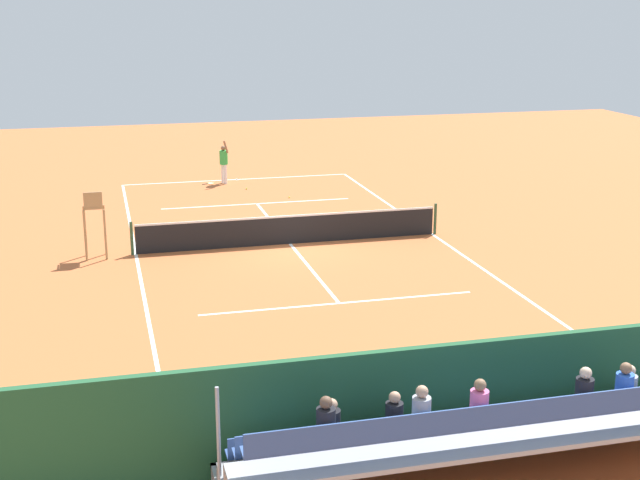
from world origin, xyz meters
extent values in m
plane|color=#BC6033|center=(0.00, 0.00, 0.00)|extent=(60.00, 60.00, 0.00)
cube|color=white|center=(0.00, -11.00, 0.00)|extent=(10.00, 0.10, 0.01)
cube|color=white|center=(0.00, 11.00, 0.00)|extent=(10.00, 0.10, 0.01)
cube|color=white|center=(-5.00, 0.00, 0.00)|extent=(0.10, 22.00, 0.01)
cube|color=white|center=(5.00, 0.00, 0.00)|extent=(0.10, 22.00, 0.01)
cube|color=white|center=(0.00, -6.05, 0.00)|extent=(7.50, 0.10, 0.01)
cube|color=white|center=(0.00, 6.05, 0.00)|extent=(7.50, 0.10, 0.01)
cube|color=white|center=(0.00, 0.00, 0.00)|extent=(0.10, 12.10, 0.01)
cube|color=white|center=(0.00, -11.00, 0.00)|extent=(0.10, 0.30, 0.01)
cube|color=black|center=(0.00, 0.00, 0.46)|extent=(10.00, 0.02, 0.91)
cube|color=white|center=(0.00, 0.00, 0.94)|extent=(10.00, 0.04, 0.06)
cylinder|color=#2D5133|center=(-5.10, 0.00, 0.54)|extent=(0.10, 0.10, 1.07)
cylinder|color=#2D5133|center=(5.10, 0.00, 0.54)|extent=(0.10, 0.10, 1.07)
cube|color=#235633|center=(0.00, 14.00, 1.00)|extent=(18.00, 0.16, 2.00)
cube|color=#9EA0A5|center=(0.00, 14.35, 0.23)|extent=(9.00, 0.10, 0.45)
cube|color=#9EA0A5|center=(0.00, 14.70, 0.41)|extent=(9.00, 0.80, 0.08)
cube|color=#9EA0A5|center=(0.00, 14.32, 0.23)|extent=(9.00, 0.04, 0.45)
cube|color=#335193|center=(0.00, 14.80, 0.83)|extent=(8.60, 0.36, 0.04)
cube|color=#335193|center=(0.00, 14.98, 1.03)|extent=(8.60, 0.03, 0.36)
cube|color=#9EA0A5|center=(0.00, 15.50, 0.86)|extent=(9.00, 0.80, 0.08)
cube|color=#9EA0A5|center=(0.00, 15.12, 0.68)|extent=(9.00, 0.04, 0.45)
cube|color=#335193|center=(0.00, 15.60, 1.28)|extent=(8.60, 0.36, 0.04)
cube|color=#335193|center=(0.00, 15.78, 1.48)|extent=(8.60, 0.03, 0.36)
cube|color=#9EA0A5|center=(0.00, 16.30, 1.31)|extent=(9.00, 0.80, 0.08)
cube|color=#9EA0A5|center=(0.00, 15.92, 1.12)|extent=(9.00, 0.04, 0.45)
cube|color=#335193|center=(0.00, 16.40, 1.73)|extent=(8.60, 0.36, 0.04)
cube|color=#335193|center=(0.00, 16.58, 1.93)|extent=(8.60, 0.03, 0.36)
cylinder|color=#9EA0A5|center=(4.50, 15.50, 1.18)|extent=(0.06, 0.06, 2.35)
cube|color=#2D2D33|center=(0.34, 15.43, 1.32)|extent=(0.32, 0.40, 0.12)
cylinder|color=pink|center=(0.34, 15.55, 1.60)|extent=(0.30, 0.30, 0.45)
sphere|color=#8C6647|center=(0.34, 15.55, 1.93)|extent=(0.20, 0.20, 0.20)
cube|color=#2D2D33|center=(-2.27, 15.43, 1.32)|extent=(0.32, 0.40, 0.12)
cylinder|color=blue|center=(-2.27, 15.55, 1.60)|extent=(0.30, 0.30, 0.45)
sphere|color=#8C6647|center=(-2.27, 15.55, 1.93)|extent=(0.20, 0.20, 0.20)
cube|color=#2D2D33|center=(1.32, 15.43, 1.32)|extent=(0.32, 0.40, 0.12)
cylinder|color=#9399A3|center=(1.32, 15.55, 1.60)|extent=(0.30, 0.30, 0.45)
sphere|color=tan|center=(1.32, 15.55, 1.93)|extent=(0.20, 0.20, 0.20)
cube|color=#2D2D33|center=(-2.91, 14.63, 0.87)|extent=(0.32, 0.40, 0.12)
cylinder|color=#9399A3|center=(-2.91, 14.75, 1.16)|extent=(0.30, 0.30, 0.45)
sphere|color=beige|center=(-2.91, 14.75, 1.48)|extent=(0.20, 0.20, 0.20)
cube|color=#2D2D33|center=(-1.53, 15.43, 1.32)|extent=(0.32, 0.40, 0.12)
cylinder|color=black|center=(-1.53, 15.55, 1.60)|extent=(0.30, 0.30, 0.45)
sphere|color=beige|center=(-1.53, 15.55, 1.93)|extent=(0.20, 0.20, 0.20)
cube|color=#2D2D33|center=(1.48, 14.63, 0.87)|extent=(0.32, 0.40, 0.12)
cylinder|color=black|center=(1.48, 14.75, 1.16)|extent=(0.30, 0.30, 0.45)
sphere|color=tan|center=(1.48, 14.75, 1.48)|extent=(0.20, 0.20, 0.20)
cube|color=#2D2D33|center=(2.86, 15.43, 1.32)|extent=(0.32, 0.40, 0.12)
cylinder|color=black|center=(2.86, 15.55, 1.60)|extent=(0.30, 0.30, 0.45)
sphere|color=brown|center=(2.86, 15.55, 1.93)|extent=(0.20, 0.20, 0.20)
cube|color=#2D2D33|center=(2.56, 14.63, 0.87)|extent=(0.32, 0.40, 0.12)
cylinder|color=black|center=(2.56, 14.75, 1.16)|extent=(0.30, 0.30, 0.45)
sphere|color=tan|center=(2.56, 14.75, 1.48)|extent=(0.20, 0.20, 0.20)
cylinder|color=#A88456|center=(5.90, -0.26, 0.80)|extent=(0.07, 0.07, 1.60)
cylinder|color=#A88456|center=(6.50, -0.26, 0.80)|extent=(0.07, 0.07, 1.60)
cylinder|color=#A88456|center=(5.90, 0.34, 0.80)|extent=(0.07, 0.07, 1.60)
cylinder|color=#A88456|center=(6.50, 0.34, 0.80)|extent=(0.07, 0.07, 1.60)
cube|color=#A88456|center=(6.20, 0.04, 1.63)|extent=(0.56, 0.56, 0.06)
cube|color=#A88456|center=(6.20, 0.28, 1.90)|extent=(0.56, 0.06, 0.48)
cube|color=#A88456|center=(5.94, 0.04, 1.78)|extent=(0.04, 0.48, 0.04)
cube|color=#A88456|center=(6.46, 0.04, 1.78)|extent=(0.04, 0.48, 0.04)
cube|color=#9E754C|center=(-2.67, 13.20, 0.45)|extent=(1.80, 0.40, 0.05)
cylinder|color=#9E754C|center=(-3.42, 13.20, 0.23)|extent=(0.06, 0.06, 0.45)
cylinder|color=#9E754C|center=(-1.92, 13.20, 0.23)|extent=(0.06, 0.06, 0.45)
cube|color=#9E754C|center=(-2.67, 13.38, 0.75)|extent=(1.80, 0.04, 0.36)
cube|color=#334C8C|center=(-0.84, 13.40, 0.18)|extent=(0.90, 0.36, 0.36)
cylinder|color=white|center=(0.71, -10.38, 0.42)|extent=(0.14, 0.14, 0.85)
cylinder|color=white|center=(0.63, -10.18, 0.42)|extent=(0.14, 0.14, 0.85)
cylinder|color=green|center=(0.67, -10.28, 1.15)|extent=(0.46, 0.46, 0.60)
sphere|color=#8C6647|center=(0.67, -10.28, 1.56)|extent=(0.22, 0.22, 0.22)
cylinder|color=#8C6647|center=(0.60, -10.07, 1.65)|extent=(0.26, 0.17, 0.55)
cylinder|color=#8C6647|center=(0.75, -10.49, 1.18)|extent=(0.12, 0.12, 0.50)
cylinder|color=black|center=(1.51, -10.30, 0.01)|extent=(0.27, 0.13, 0.03)
torus|color=#D8CC4C|center=(1.26, -10.41, 0.01)|extent=(0.40, 0.40, 0.02)
cylinder|color=white|center=(1.26, -10.41, 0.01)|extent=(0.25, 0.25, 0.00)
sphere|color=#CCDB33|center=(-1.46, -6.75, 0.03)|extent=(0.07, 0.07, 0.07)
sphere|color=#CCDB33|center=(-0.05, -8.80, 0.03)|extent=(0.07, 0.07, 0.07)
camera|label=1|loc=(5.96, 27.30, 7.84)|focal=49.35mm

